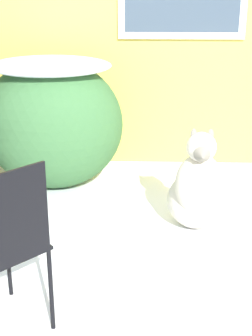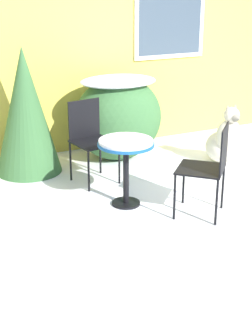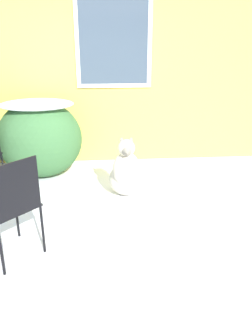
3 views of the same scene
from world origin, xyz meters
TOP-DOWN VIEW (x-y plane):
  - ground_plane at (0.00, 0.00)m, footprint 16.00×16.00m
  - shrub_left at (-0.66, 1.57)m, footprint 1.19×0.94m
  - dog at (0.51, 0.79)m, footprint 0.46×0.66m

SIDE VIEW (x-z plane):
  - ground_plane at x=0.00m, z-range 0.00..0.00m
  - dog at x=0.51m, z-range -0.10..0.70m
  - shrub_left at x=-0.66m, z-range 0.04..1.15m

